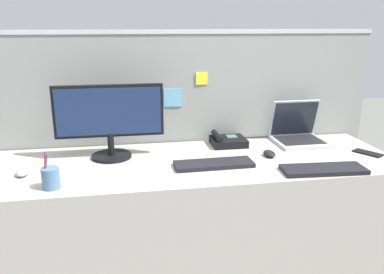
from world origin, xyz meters
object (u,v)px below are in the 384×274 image
keyboard_spare (323,169)px  cell_phone_white_slab (21,164)px  desk_phone (227,141)px  keyboard_main (214,164)px  computer_mouse_left_hand (269,154)px  laptop (298,132)px  pen_cup (51,178)px  desktop_monitor (109,117)px  cell_phone_black_slab (368,153)px  computer_mouse_right_hand (22,172)px

keyboard_spare → cell_phone_white_slab: keyboard_spare is taller
desk_phone → keyboard_main: 0.38m
keyboard_spare → computer_mouse_left_hand: bearing=128.0°
laptop → keyboard_main: 0.70m
desk_phone → laptop: bearing=-0.5°
desk_phone → pen_cup: size_ratio=1.16×
desktop_monitor → cell_phone_black_slab: desktop_monitor is taller
laptop → desk_phone: laptop is taller
desk_phone → cell_phone_white_slab: (-1.16, -0.15, -0.02)m
computer_mouse_right_hand → cell_phone_black_slab: 1.87m
keyboard_spare → pen_cup: 1.31m
desktop_monitor → pen_cup: bearing=-123.4°
laptop → desk_phone: (-0.45, 0.00, -0.03)m
keyboard_main → pen_cup: size_ratio=2.34×
desk_phone → cell_phone_black_slab: desk_phone is taller
computer_mouse_right_hand → cell_phone_black_slab: bearing=-3.9°
keyboard_main → computer_mouse_right_hand: computer_mouse_right_hand is taller
laptop → desk_phone: 0.45m
desk_phone → computer_mouse_right_hand: bearing=-164.6°
computer_mouse_left_hand → cell_phone_white_slab: (-1.34, 0.10, -0.01)m
laptop → cell_phone_white_slab: size_ratio=1.98×
computer_mouse_right_hand → computer_mouse_left_hand: 1.30m
computer_mouse_right_hand → pen_cup: (0.17, -0.19, 0.03)m
keyboard_spare → cell_phone_black_slab: (0.39, 0.21, -0.01)m
cell_phone_white_slab → desk_phone: bearing=1.8°
laptop → computer_mouse_right_hand: laptop is taller
computer_mouse_left_hand → cell_phone_white_slab: size_ratio=0.65×
keyboard_spare → cell_phone_white_slab: 1.57m
computer_mouse_left_hand → keyboard_spare: bearing=-56.1°
computer_mouse_right_hand → cell_phone_white_slab: 0.17m
computer_mouse_left_hand → pen_cup: (-1.13, -0.25, 0.03)m
cell_phone_white_slab → pen_cup: bearing=-64.2°
desktop_monitor → desk_phone: 0.73m
cell_phone_black_slab → cell_phone_white_slab: bearing=144.1°
keyboard_spare → pen_cup: (-1.31, 0.02, 0.04)m
desktop_monitor → keyboard_main: bearing=-24.3°
desktop_monitor → pen_cup: desktop_monitor is taller
keyboard_spare → cell_phone_black_slab: bearing=32.5°
desktop_monitor → desk_phone: size_ratio=2.86×
desk_phone → computer_mouse_left_hand: 0.30m
keyboard_spare → cell_phone_white_slab: size_ratio=2.71×
desktop_monitor → desk_phone: desktop_monitor is taller
computer_mouse_left_hand → cell_phone_black_slab: bearing=-6.1°
keyboard_spare → laptop: bearing=83.5°
desk_phone → computer_mouse_right_hand: (-1.12, -0.31, -0.01)m
laptop → pen_cup: laptop is taller
pen_cup → computer_mouse_left_hand: bearing=12.5°
computer_mouse_right_hand → keyboard_main: bearing=-6.2°
computer_mouse_right_hand → laptop: bearing=6.8°
cell_phone_black_slab → computer_mouse_right_hand: bearing=149.0°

